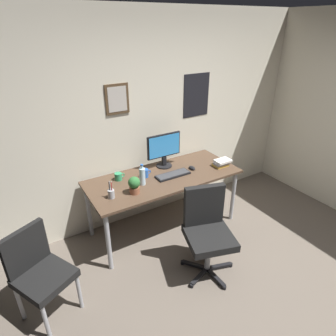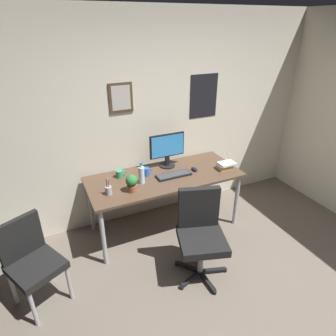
# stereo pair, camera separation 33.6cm
# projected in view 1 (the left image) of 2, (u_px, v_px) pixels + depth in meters

# --- Properties ---
(ground_plane) EXTENTS (5.28, 5.28, 0.00)m
(ground_plane) POSITION_uv_depth(u_px,v_px,m) (276.00, 318.00, 2.65)
(ground_plane) COLOR #60564C
(wall_back) EXTENTS (4.40, 0.10, 2.60)m
(wall_back) POSITION_uv_depth(u_px,v_px,m) (158.00, 120.00, 3.71)
(wall_back) COLOR beige
(wall_back) RESTS_ON ground_plane
(desk) EXTENTS (1.85, 0.78, 0.75)m
(desk) POSITION_uv_depth(u_px,v_px,m) (164.00, 181.00, 3.54)
(desk) COLOR #4C3828
(desk) RESTS_ON ground_plane
(office_chair) EXTENTS (0.58, 0.59, 0.95)m
(office_chair) POSITION_uv_depth(u_px,v_px,m) (207.00, 228.00, 2.99)
(office_chair) COLOR black
(office_chair) RESTS_ON ground_plane
(side_chair) EXTENTS (0.56, 0.56, 0.88)m
(side_chair) POSITION_uv_depth(u_px,v_px,m) (39.00, 269.00, 2.51)
(side_chair) COLOR black
(side_chair) RESTS_ON ground_plane
(monitor) EXTENTS (0.46, 0.20, 0.43)m
(monitor) POSITION_uv_depth(u_px,v_px,m) (164.00, 149.00, 3.64)
(monitor) COLOR black
(monitor) RESTS_ON desk
(keyboard) EXTENTS (0.43, 0.15, 0.03)m
(keyboard) POSITION_uv_depth(u_px,v_px,m) (173.00, 175.00, 3.51)
(keyboard) COLOR black
(keyboard) RESTS_ON desk
(computer_mouse) EXTENTS (0.06, 0.11, 0.04)m
(computer_mouse) POSITION_uv_depth(u_px,v_px,m) (192.00, 168.00, 3.66)
(computer_mouse) COLOR black
(computer_mouse) RESTS_ON desk
(water_bottle) EXTENTS (0.07, 0.07, 0.25)m
(water_bottle) POSITION_uv_depth(u_px,v_px,m) (142.00, 176.00, 3.28)
(water_bottle) COLOR silver
(water_bottle) RESTS_ON desk
(coffee_mug_near) EXTENTS (0.12, 0.09, 0.09)m
(coffee_mug_near) POSITION_uv_depth(u_px,v_px,m) (118.00, 176.00, 3.40)
(coffee_mug_near) COLOR #2D8C59
(coffee_mug_near) RESTS_ON desk
(coffee_mug_far) EXTENTS (0.11, 0.07, 0.10)m
(coffee_mug_far) POSITION_uv_depth(u_px,v_px,m) (145.00, 173.00, 3.46)
(coffee_mug_far) COLOR #2659B2
(coffee_mug_far) RESTS_ON desk
(potted_plant) EXTENTS (0.13, 0.13, 0.19)m
(potted_plant) POSITION_uv_depth(u_px,v_px,m) (134.00, 185.00, 3.11)
(potted_plant) COLOR brown
(potted_plant) RESTS_ON desk
(pen_cup) EXTENTS (0.07, 0.07, 0.20)m
(pen_cup) POSITION_uv_depth(u_px,v_px,m) (111.00, 193.00, 3.05)
(pen_cup) COLOR #9EA0A5
(pen_cup) RESTS_ON desk
(book_stack_left) EXTENTS (0.22, 0.15, 0.09)m
(book_stack_left) POSITION_uv_depth(u_px,v_px,m) (222.00, 163.00, 3.73)
(book_stack_left) COLOR gold
(book_stack_left) RESTS_ON desk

